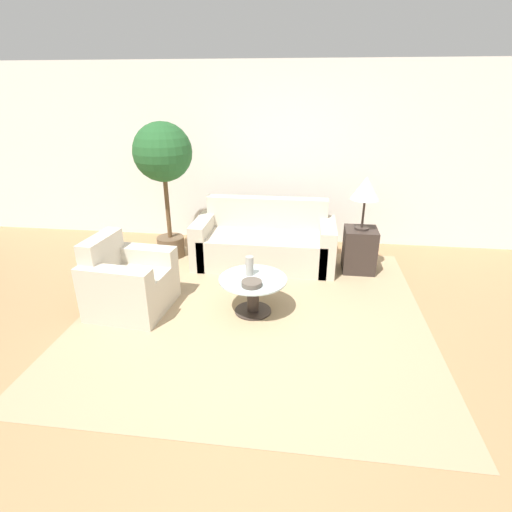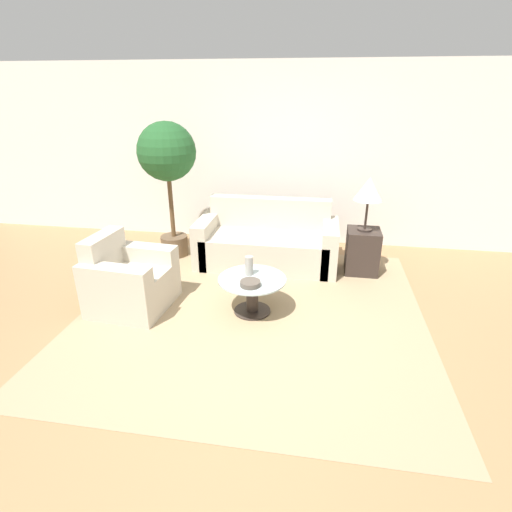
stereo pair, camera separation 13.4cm
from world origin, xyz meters
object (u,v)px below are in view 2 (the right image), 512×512
Objects in this scene: armchair at (128,282)px; vase at (249,266)px; bowl at (250,283)px; coffee_table at (252,290)px; table_lamp at (369,190)px; potted_plant at (167,160)px; sofa_main at (267,243)px.

vase is (1.31, 0.18, 0.22)m from armchair.
armchair is at bearing 176.67° from bowl.
armchair is 1.36m from coffee_table.
table_lamp is 1.82m from vase.
table_lamp is at bearing -58.14° from armchair.
bowl is at bearing -88.57° from armchair.
coffee_table is 0.39× the size of potted_plant.
table_lamp is 0.36× the size of potted_plant.
armchair is 0.47× the size of potted_plant.
table_lamp reaches higher than sofa_main.
coffee_table is 3.45× the size of bowl.
bowl is (-1.22, -1.40, -0.66)m from table_lamp.
coffee_table is 3.45× the size of vase.
vase is at bearing -91.21° from sofa_main.
armchair is 4.15× the size of vase.
sofa_main is 2.60× the size of coffee_table.
potted_plant is (-1.35, 0.05, 1.07)m from sofa_main.
bowl is at bearing -86.77° from coffee_table.
bowl is (0.01, -0.17, 0.17)m from coffee_table.
coffee_table is (0.02, -1.34, -0.02)m from sofa_main.
table_lamp is (1.25, -0.11, 0.81)m from sofa_main.
coffee_table is 0.24m from bowl.
sofa_main is 1.01× the size of potted_plant.
sofa_main reaches higher than armchair.
table_lamp reaches higher than bowl.
table_lamp is 2.62m from potted_plant.
table_lamp reaches higher than vase.
bowl is (0.03, -1.51, 0.14)m from sofa_main.
coffee_table is at bearing -45.35° from potted_plant.
potted_plant reaches higher than armchair.
table_lamp is at bearing 45.15° from coffee_table.
armchair is at bearing -176.25° from coffee_table.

